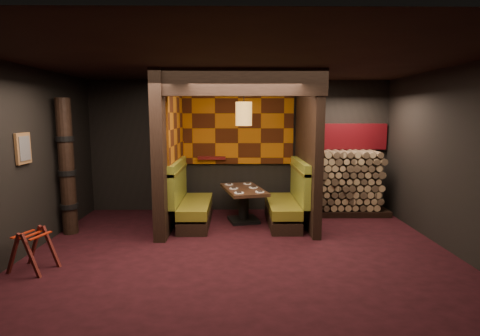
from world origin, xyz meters
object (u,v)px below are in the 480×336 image
(totem_column, at_px, (67,168))
(dining_table, at_px, (244,200))
(booth_bench_left, at_px, (190,204))
(luggage_rack, at_px, (33,249))
(pendant_lamp, at_px, (244,114))
(firewood_stack, at_px, (347,183))
(booth_bench_right, at_px, (288,203))

(totem_column, bearing_deg, dining_table, 12.72)
(booth_bench_left, height_order, luggage_rack, booth_bench_left)
(pendant_lamp, xyz_separation_m, firewood_stack, (2.21, 0.59, -1.45))
(pendant_lamp, bearing_deg, booth_bench_left, -174.19)
(booth_bench_right, xyz_separation_m, luggage_rack, (-3.78, -2.17, -0.09))
(booth_bench_left, height_order, pendant_lamp, pendant_lamp)
(firewood_stack, bearing_deg, dining_table, -166.15)
(booth_bench_left, distance_m, luggage_rack, 2.88)
(pendant_lamp, height_order, firewood_stack, pendant_lamp)
(dining_table, distance_m, pendant_lamp, 1.69)
(pendant_lamp, bearing_deg, totem_column, -168.16)
(booth_bench_right, height_order, luggage_rack, booth_bench_right)
(dining_table, bearing_deg, totem_column, -167.28)
(booth_bench_right, distance_m, luggage_rack, 4.36)
(pendant_lamp, height_order, luggage_rack, pendant_lamp)
(booth_bench_left, height_order, firewood_stack, firewood_stack)
(booth_bench_left, relative_size, luggage_rack, 2.44)
(pendant_lamp, bearing_deg, booth_bench_right, -7.06)
(luggage_rack, distance_m, firewood_stack, 5.89)
(luggage_rack, bearing_deg, firewood_stack, 29.24)
(booth_bench_left, bearing_deg, luggage_rack, -130.94)
(booth_bench_right, xyz_separation_m, dining_table, (-0.85, 0.16, 0.04))
(pendant_lamp, relative_size, firewood_stack, 0.55)
(pendant_lamp, bearing_deg, luggage_rack, -142.07)
(booth_bench_left, bearing_deg, pendant_lamp, 5.81)
(booth_bench_left, bearing_deg, totem_column, -165.25)
(booth_bench_left, relative_size, pendant_lamp, 1.69)
(totem_column, bearing_deg, pendant_lamp, 11.84)
(luggage_rack, xyz_separation_m, firewood_stack, (5.13, 2.87, 0.37))
(pendant_lamp, distance_m, luggage_rack, 4.13)
(booth_bench_left, height_order, totem_column, totem_column)
(pendant_lamp, distance_m, firewood_stack, 2.71)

